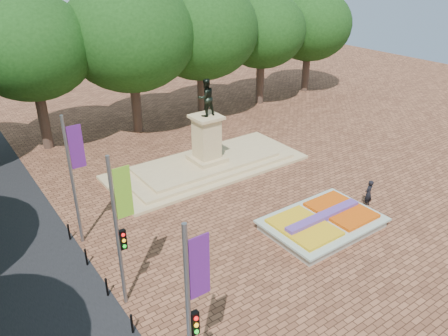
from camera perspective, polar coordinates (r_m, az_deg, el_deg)
name	(u,v)px	position (r m, az deg, el deg)	size (l,w,h in m)	color
ground	(284,218)	(25.48, 7.82, -6.45)	(90.00, 90.00, 0.00)	brown
flower_bed	(323,222)	(24.78, 12.78, -6.91)	(6.30, 4.30, 0.91)	gray
monument	(207,157)	(30.58, -2.24, 1.50)	(14.00, 6.00, 6.40)	tan
tree_row_back	(163,47)	(38.26, -7.94, 15.43)	(44.80, 8.80, 10.43)	#37261E
banner_poles	(122,230)	(17.80, -13.12, -7.84)	(0.88, 11.17, 7.00)	slate
bollard_row	(119,304)	(19.55, -13.60, -16.84)	(0.12, 13.12, 0.98)	black
pedestrian	(368,193)	(27.34, 18.34, -3.16)	(0.62, 0.41, 1.71)	black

